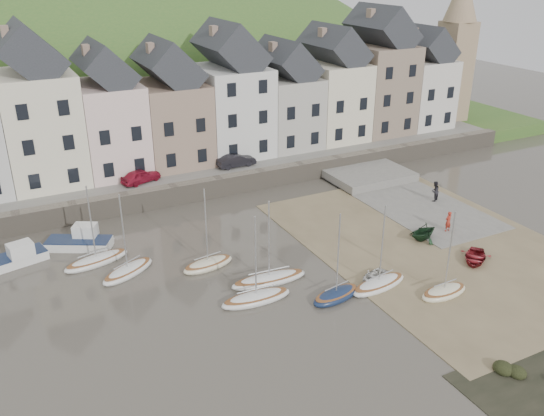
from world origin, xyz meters
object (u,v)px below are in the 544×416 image
person_red (448,221)px  person_dark (435,191)px  sailboat_0 (97,260)px  rowboat_white (373,278)px  car_left (141,176)px  car_right (236,160)px  rowboat_green (424,231)px  rowboat_red (475,257)px

person_red → person_dark: 6.29m
sailboat_0 → rowboat_white: 19.99m
car_left → car_right: same height
sailboat_0 → car_right: 19.16m
rowboat_green → car_right: bearing=-165.3°
sailboat_0 → car_right: sailboat_0 is taller
rowboat_white → person_dark: person_dark is taller
car_left → rowboat_white: bearing=-175.0°
rowboat_green → rowboat_red: rowboat_green is taller
person_red → person_dark: (3.35, 5.33, 0.08)m
rowboat_white → person_red: (10.07, 3.66, 0.62)m
rowboat_red → car_right: car_right is taller
car_right → rowboat_red: bearing=-160.8°
person_red → rowboat_green: bearing=-0.2°
person_red → car_right: size_ratio=0.44×
rowboat_red → car_right: 24.74m
person_red → rowboat_white: bearing=15.3°
person_dark → rowboat_green: bearing=18.8°
rowboat_white → person_red: size_ratio=1.65×
rowboat_white → person_red: 10.73m
rowboat_green → sailboat_0: bearing=-116.9°
rowboat_white → rowboat_green: bearing=91.1°
rowboat_red → rowboat_white: bearing=-136.2°
rowboat_green → car_right: 20.18m
sailboat_0 → person_red: bearing=-16.3°
sailboat_0 → car_left: bearing=59.0°
rowboat_white → rowboat_green: (7.36, 3.45, 0.41)m
person_dark → car_right: car_right is taller
car_left → sailboat_0: bearing=129.3°
car_left → rowboat_green: bearing=-156.4°
sailboat_0 → rowboat_red: (24.76, -12.47, 0.12)m
person_dark → car_right: bearing=-66.6°
rowboat_green → person_red: (2.71, 0.21, 0.21)m
sailboat_0 → rowboat_green: size_ratio=2.37×
rowboat_white → person_red: bearing=86.0°
rowboat_green → car_left: 25.46m
rowboat_red → person_dark: person_dark is taller
person_dark → car_left: size_ratio=0.50×
rowboat_white → rowboat_red: 8.41m
car_left → car_right: 9.53m
person_red → car_right: (-10.61, 18.30, 1.26)m
sailboat_0 → rowboat_white: bearing=-34.8°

